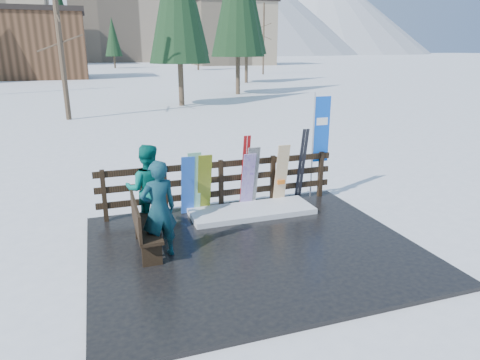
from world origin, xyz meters
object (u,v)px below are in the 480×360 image
object	(u,v)px
snowboard_0	(188,186)
snowboard_2	(204,184)
snowboard_4	(252,177)
rental_flag	(319,133)
bench	(143,225)
snowboard_3	(248,181)
person_back	(148,189)
snowboard_1	(194,183)
snowboard_5	(281,174)
person_front	(159,210)

from	to	relation	value
snowboard_0	snowboard_2	size ratio (longest dim) A/B	0.99
snowboard_4	rental_flag	bearing A→B (deg)	8.29
bench	snowboard_3	distance (m)	2.99
bench	snowboard_2	xyz separation A→B (m)	(1.54, 1.52, 0.18)
snowboard_2	person_back	size ratio (longest dim) A/B	0.79
snowboard_4	rental_flag	xyz separation A→B (m)	(1.85, 0.27, 0.87)
snowboard_1	person_back	bearing A→B (deg)	-149.64
snowboard_2	person_back	xyz separation A→B (m)	(-1.31, -0.63, 0.21)
snowboard_5	snowboard_3	bearing A→B (deg)	180.00
snowboard_5	snowboard_2	bearing A→B (deg)	180.00
snowboard_5	bench	bearing A→B (deg)	-156.05
bench	snowboard_1	xyz separation A→B (m)	(1.30, 1.52, 0.22)
person_back	snowboard_2	bearing A→B (deg)	-141.58
snowboard_3	snowboard_4	xyz separation A→B (m)	(0.10, -0.00, 0.07)
bench	person_front	world-z (taller)	person_front
rental_flag	bench	bearing A→B (deg)	-158.46
snowboard_1	snowboard_3	world-z (taller)	snowboard_1
bench	snowboard_4	size ratio (longest dim) A/B	1.00
snowboard_1	bench	bearing A→B (deg)	-130.69
snowboard_1	snowboard_2	distance (m)	0.24
snowboard_3	person_front	xyz separation A→B (m)	(-2.30, -1.80, 0.22)
snowboard_3	person_back	world-z (taller)	person_back
snowboard_2	person_front	bearing A→B (deg)	-125.12
bench	snowboard_5	bearing A→B (deg)	23.95
rental_flag	snowboard_1	bearing A→B (deg)	-175.21
person_back	bench	bearing A→B (deg)	88.35
snowboard_0	snowboard_3	xyz separation A→B (m)	(1.41, 0.00, -0.02)
snowboard_0	person_back	size ratio (longest dim) A/B	0.78
snowboard_4	person_back	world-z (taller)	person_back
snowboard_3	bench	bearing A→B (deg)	-149.50
snowboard_4	person_front	bearing A→B (deg)	-143.10
snowboard_2	snowboard_4	bearing A→B (deg)	-0.00
bench	snowboard_1	world-z (taller)	snowboard_1
bench	snowboard_3	world-z (taller)	snowboard_3
snowboard_2	snowboard_5	distance (m)	1.87
snowboard_4	snowboard_5	bearing A→B (deg)	0.00
snowboard_4	snowboard_0	bearing A→B (deg)	180.00
snowboard_2	snowboard_3	world-z (taller)	snowboard_2
snowboard_1	snowboard_3	distance (m)	1.27
bench	person_back	bearing A→B (deg)	75.58
snowboard_2	snowboard_5	size ratio (longest dim) A/B	0.95
snowboard_1	person_back	distance (m)	1.26
snowboard_1	snowboard_2	bearing A→B (deg)	0.00
person_back	snowboard_0	bearing A→B (deg)	-133.23
snowboard_1	person_front	xyz separation A→B (m)	(-1.03, -1.80, 0.16)
bench	snowboard_0	world-z (taller)	snowboard_0
bench	person_front	distance (m)	0.54
snowboard_0	snowboard_3	distance (m)	1.41
rental_flag	snowboard_0	bearing A→B (deg)	-175.41
bench	snowboard_5	size ratio (longest dim) A/B	1.00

